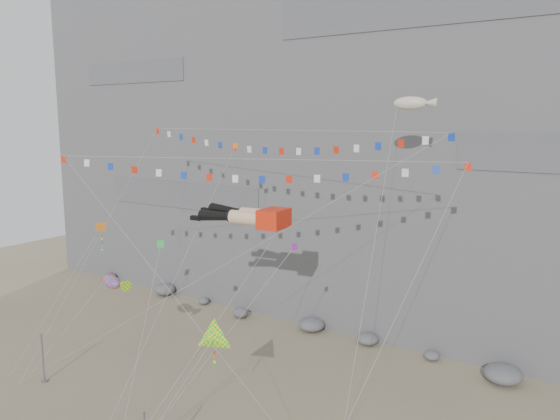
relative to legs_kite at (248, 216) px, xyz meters
The scene contains 14 objects.
ground 14.30m from the legs_kite, 110.68° to the right, with size 120.00×120.00×0.00m, color gray.
cliff 29.81m from the legs_kite, 93.60° to the left, with size 80.00×28.00×50.00m, color slate.
talus_boulders 17.95m from the legs_kite, 97.91° to the left, with size 60.00×3.00×1.20m, color #5E5E63, non-canonical shape.
anchor_pole_left 19.94m from the legs_kite, 149.02° to the right, with size 0.12×0.12×3.99m, color slate.
legs_kite is the anchor object (origin of this frame).
flag_banner_upper 7.90m from the legs_kite, 102.70° to the left, with size 29.52×16.32×28.25m.
flag_banner_lower 4.21m from the legs_kite, 29.43° to the right, with size 28.46×12.33×21.43m.
harlequin_kite 13.44m from the legs_kite, 166.47° to the right, with size 5.17×7.15×13.94m.
fish_windsock 13.48m from the legs_kite, 163.48° to the right, with size 6.37×6.04×9.89m.
delta_kite 9.52m from the legs_kite, 73.83° to the right, with size 3.29×6.47×8.98m.
blimp_windsock 14.52m from the legs_kite, 39.30° to the left, with size 3.81×14.69×25.66m.
small_kite_a 6.98m from the legs_kite, 140.71° to the left, with size 0.93×15.08×23.37m.
small_kite_b 5.25m from the legs_kite, 18.67° to the right, with size 6.31×9.59×16.06m.
small_kite_c 7.01m from the legs_kite, 147.05° to the right, with size 3.73×7.72×13.61m.
Camera 1 is at (25.56, -27.18, 20.42)m, focal length 35.00 mm.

